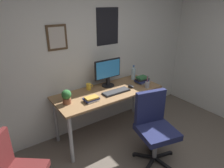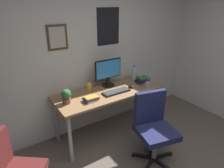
% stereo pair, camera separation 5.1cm
% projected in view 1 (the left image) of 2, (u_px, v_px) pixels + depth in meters
% --- Properties ---
extents(wall_back, '(4.40, 0.10, 2.60)m').
position_uv_depth(wall_back, '(87.00, 51.00, 3.05)').
color(wall_back, silver).
rests_on(wall_back, ground_plane).
extents(desk, '(1.65, 0.66, 0.75)m').
position_uv_depth(desk, '(108.00, 96.00, 3.04)').
color(desk, '#936D47').
rests_on(desk, ground_plane).
extents(office_chair, '(0.58, 0.58, 0.95)m').
position_uv_depth(office_chair, '(154.00, 124.00, 2.59)').
color(office_chair, '#1E234C').
rests_on(office_chair, ground_plane).
extents(monitor, '(0.46, 0.20, 0.43)m').
position_uv_depth(monitor, '(108.00, 72.00, 3.10)').
color(monitor, black).
rests_on(monitor, desk).
extents(keyboard, '(0.43, 0.15, 0.03)m').
position_uv_depth(keyboard, '(116.00, 92.00, 2.96)').
color(keyboard, black).
rests_on(keyboard, desk).
extents(computer_mouse, '(0.06, 0.11, 0.04)m').
position_uv_depth(computer_mouse, '(131.00, 86.00, 3.13)').
color(computer_mouse, black).
rests_on(computer_mouse, desk).
extents(water_bottle, '(0.07, 0.07, 0.25)m').
position_uv_depth(water_bottle, '(133.00, 74.00, 3.41)').
color(water_bottle, silver).
rests_on(water_bottle, desk).
extents(coffee_mug_near, '(0.11, 0.07, 0.09)m').
position_uv_depth(coffee_mug_near, '(89.00, 87.00, 3.04)').
color(coffee_mug_near, yellow).
rests_on(coffee_mug_near, desk).
extents(potted_plant, '(0.13, 0.13, 0.19)m').
position_uv_depth(potted_plant, '(67.00, 96.00, 2.61)').
color(potted_plant, brown).
rests_on(potted_plant, desk).
extents(pen_cup, '(0.07, 0.07, 0.20)m').
position_uv_depth(pen_cup, '(147.00, 84.00, 3.11)').
color(pen_cup, '#9EA0A5').
rests_on(pen_cup, desk).
extents(book_stack_left, '(0.21, 0.14, 0.06)m').
position_uv_depth(book_stack_left, '(92.00, 99.00, 2.70)').
color(book_stack_left, silver).
rests_on(book_stack_left, desk).
extents(book_stack_right, '(0.22, 0.16, 0.11)m').
position_uv_depth(book_stack_right, '(142.00, 80.00, 3.30)').
color(book_stack_right, gray).
rests_on(book_stack_right, desk).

